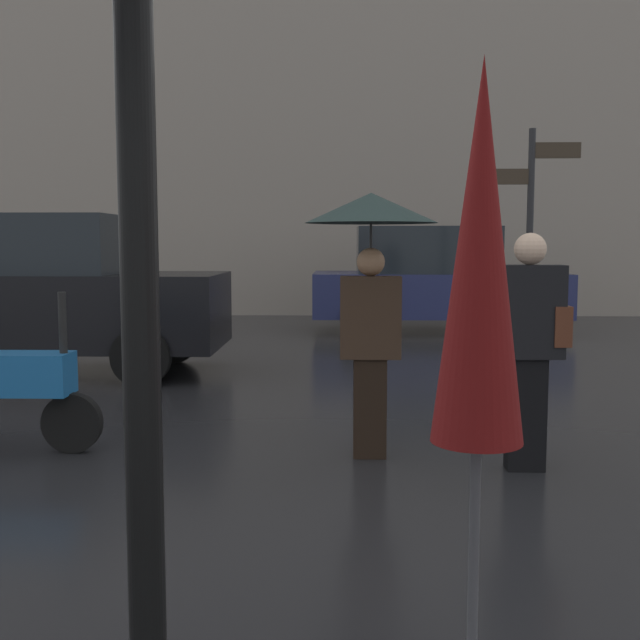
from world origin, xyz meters
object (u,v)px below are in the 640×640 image
parked_scooter (4,381)px  pedestrian_with_umbrella (371,249)px  street_signpost (530,228)px  parked_car_left (36,293)px  parked_car_right (434,280)px  folded_patio_umbrella_far (480,285)px  pedestrian_with_bag (530,337)px

parked_scooter → pedestrian_with_umbrella: bearing=-14.6°
street_signpost → pedestrian_with_umbrella: bearing=-120.2°
parked_car_left → parked_car_right: parked_car_left is taller
parked_scooter → parked_car_left: size_ratio=0.31×
parked_car_right → parked_scooter: bearing=59.9°
folded_patio_umbrella_far → street_signpost: (1.77, 6.59, 0.30)m
folded_patio_umbrella_far → parked_car_left: bearing=121.8°
pedestrian_with_umbrella → parked_car_right: pedestrian_with_umbrella is taller
pedestrian_with_umbrella → street_signpost: bearing=135.7°
pedestrian_with_umbrella → parked_car_right: size_ratio=0.45×
pedestrian_with_umbrella → parked_scooter: bearing=-105.3°
parked_car_left → parked_car_right: 6.94m
pedestrian_with_bag → parked_scooter: bearing=-42.1°
pedestrian_with_bag → parked_scooter: size_ratio=1.20×
pedestrian_with_umbrella → pedestrian_with_bag: pedestrian_with_umbrella is taller
folded_patio_umbrella_far → parked_car_right: size_ratio=0.50×
parked_scooter → parked_car_left: bearing=94.9°
street_signpost → parked_scooter: bearing=-144.7°
parked_scooter → parked_car_right: size_ratio=0.32×
folded_patio_umbrella_far → parked_scooter: bearing=133.2°
street_signpost → parked_car_right: bearing=97.2°
folded_patio_umbrella_far → pedestrian_with_bag: size_ratio=1.31×
pedestrian_with_umbrella → pedestrian_with_bag: 1.29m
parked_scooter → street_signpost: street_signpost is taller
pedestrian_with_bag → parked_scooter: (-3.89, 0.34, -0.39)m
street_signpost → parked_car_left: bearing=178.5°
folded_patio_umbrella_far → pedestrian_with_bag: bearing=73.0°
pedestrian_with_bag → street_signpost: size_ratio=0.57×
street_signpost → pedestrian_with_bag: bearing=-103.5°
parked_car_left → pedestrian_with_umbrella: bearing=147.9°
pedestrian_with_umbrella → parked_scooter: size_ratio=1.41×
parked_car_right → street_signpost: size_ratio=1.51×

